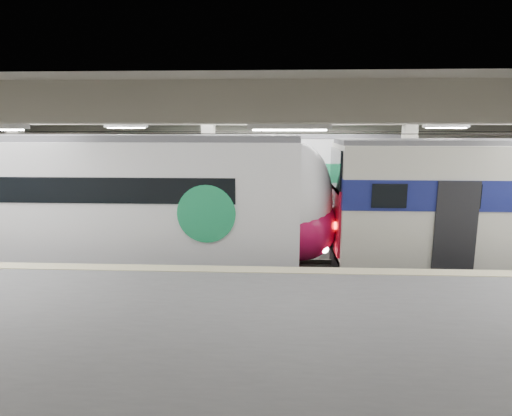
{
  "coord_description": "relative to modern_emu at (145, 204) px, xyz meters",
  "views": [
    {
      "loc": [
        -0.24,
        -14.35,
        4.97
      ],
      "look_at": [
        -0.98,
        1.0,
        2.0
      ],
      "focal_mm": 30.0,
      "sensor_mm": 36.0,
      "label": 1
    }
  ],
  "objects": [
    {
      "name": "modern_emu",
      "position": [
        0.0,
        0.0,
        0.0
      ],
      "size": [
        14.54,
        3.0,
        4.65
      ],
      "color": "white",
      "rests_on": "ground"
    },
    {
      "name": "far_train",
      "position": [
        2.63,
        5.5,
        0.08
      ],
      "size": [
        14.47,
        3.17,
        4.59
      ],
      "rotation": [
        0.0,
        0.0,
        -0.02
      ],
      "color": "white",
      "rests_on": "ground"
    },
    {
      "name": "station_hall",
      "position": [
        4.8,
        -1.74,
        0.96
      ],
      "size": [
        36.0,
        24.0,
        5.75
      ],
      "color": "black",
      "rests_on": "ground"
    }
  ]
}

